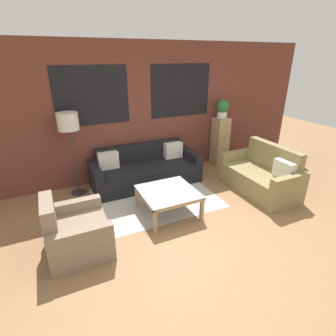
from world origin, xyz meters
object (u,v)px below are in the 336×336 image
(couch_dark, at_px, (145,170))
(settee_vintage, at_px, (261,176))
(floor_lamp, at_px, (68,125))
(potted_plant, at_px, (223,108))
(armchair_corner, at_px, (76,233))
(coffee_table, at_px, (168,194))
(drawer_cabinet, at_px, (220,141))

(couch_dark, relative_size, settee_vintage, 1.43)
(floor_lamp, relative_size, potted_plant, 3.78)
(couch_dark, xyz_separation_m, armchair_corner, (-1.61, -1.58, 0.00))
(floor_lamp, bearing_deg, coffee_table, -47.21)
(settee_vintage, bearing_deg, armchair_corner, -175.96)
(couch_dark, height_order, floor_lamp, floor_lamp)
(drawer_cabinet, distance_m, potted_plant, 0.81)
(couch_dark, bearing_deg, settee_vintage, -34.27)
(floor_lamp, bearing_deg, drawer_cabinet, 1.81)
(drawer_cabinet, height_order, potted_plant, potted_plant)
(armchair_corner, xyz_separation_m, floor_lamp, (0.24, 1.71, 1.09))
(couch_dark, height_order, potted_plant, potted_plant)
(potted_plant, bearing_deg, couch_dark, -173.38)
(floor_lamp, relative_size, drawer_cabinet, 1.37)
(settee_vintage, relative_size, armchair_corner, 1.73)
(settee_vintage, height_order, floor_lamp, floor_lamp)
(floor_lamp, bearing_deg, settee_vintage, -23.66)
(settee_vintage, distance_m, potted_plant, 1.90)
(couch_dark, relative_size, coffee_table, 2.46)
(armchair_corner, xyz_separation_m, drawer_cabinet, (3.66, 1.81, 0.30))
(armchair_corner, relative_size, floor_lamp, 0.57)
(couch_dark, height_order, drawer_cabinet, drawer_cabinet)
(floor_lamp, distance_m, drawer_cabinet, 3.51)
(armchair_corner, bearing_deg, potted_plant, 26.39)
(couch_dark, xyz_separation_m, potted_plant, (2.04, 0.24, 1.11))
(armchair_corner, distance_m, potted_plant, 4.23)
(armchair_corner, height_order, floor_lamp, floor_lamp)
(settee_vintage, height_order, potted_plant, potted_plant)
(couch_dark, bearing_deg, potted_plant, 6.62)
(drawer_cabinet, bearing_deg, settee_vintage, -93.54)
(coffee_table, distance_m, floor_lamp, 2.16)
(floor_lamp, height_order, drawer_cabinet, floor_lamp)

